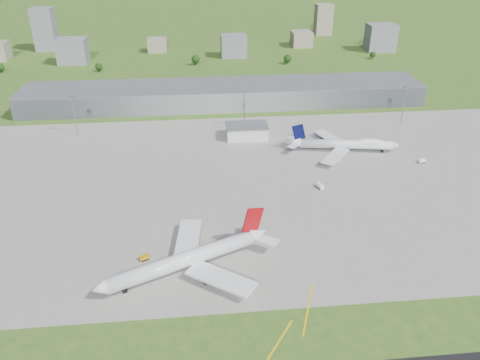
{
  "coord_description": "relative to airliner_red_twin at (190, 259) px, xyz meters",
  "views": [
    {
      "loc": [
        -21.93,
        -177.56,
        121.71
      ],
      "look_at": [
        -1.62,
        26.56,
        9.0
      ],
      "focal_mm": 35.0,
      "sensor_mm": 36.0,
      "label": 1
    }
  ],
  "objects": [
    {
      "name": "bldg_tall_e",
      "position": [
        167.18,
        439.36,
        12.56
      ],
      "size": [
        20.0,
        18.0,
        36.0
      ],
      "primitive_type": "cube",
      "color": "gray",
      "rests_on": "ground"
    },
    {
      "name": "bldg_ce",
      "position": [
        127.18,
        379.36,
        2.56
      ],
      "size": [
        22.0,
        24.0,
        16.0
      ],
      "primitive_type": "cube",
      "color": "gray",
      "rests_on": "ground"
    },
    {
      "name": "mast_west",
      "position": [
        -72.82,
        144.36,
        12.26
      ],
      "size": [
        3.5,
        2.0,
        25.9
      ],
      "color": "gray",
      "rests_on": "ground"
    },
    {
      "name": "bldg_cw",
      "position": [
        -32.82,
        369.36,
        1.56
      ],
      "size": [
        20.0,
        18.0,
        14.0
      ],
      "primitive_type": "cube",
      "color": "gray",
      "rests_on": "ground"
    },
    {
      "name": "tree_far_e",
      "position": [
        187.18,
        314.36,
        -0.91
      ],
      "size": [
        6.3,
        6.3,
        7.7
      ],
      "color": "#382314",
      "rests_on": "ground"
    },
    {
      "name": "airliner_blue_quad",
      "position": [
        94.42,
        101.65,
        -0.61
      ],
      "size": [
        66.54,
        51.69,
        17.42
      ],
      "rotation": [
        0.0,
        0.0,
        -0.16
      ],
      "color": "white",
      "rests_on": "ground"
    },
    {
      "name": "airliner_red_twin",
      "position": [
        0.0,
        0.0,
        0.0
      ],
      "size": [
        70.37,
        53.04,
        20.44
      ],
      "rotation": [
        0.0,
        0.0,
        3.56
      ],
      "color": "white",
      "rests_on": "ground"
    },
    {
      "name": "tree_far_w",
      "position": [
        -172.82,
        299.36,
        -0.26
      ],
      "size": [
        7.2,
        7.2,
        8.8
      ],
      "color": "#382314",
      "rests_on": "ground"
    },
    {
      "name": "bldg_c",
      "position": [
        47.18,
        339.36,
        5.56
      ],
      "size": [
        26.0,
        20.0,
        22.0
      ],
      "primitive_type": "cube",
      "color": "slate",
      "rests_on": "ground"
    },
    {
      "name": "tug_yellow",
      "position": [
        -18.84,
        8.03,
        -4.47
      ],
      "size": [
        4.34,
        3.43,
        1.87
      ],
      "rotation": [
        0.0,
        0.0,
        0.38
      ],
      "color": "#CD8B0C",
      "rests_on": "ground"
    },
    {
      "name": "van_white_far",
      "position": [
        134.32,
        82.51,
        -4.31
      ],
      "size": [
        4.6,
        3.06,
        2.23
      ],
      "rotation": [
        0.0,
        0.0,
        0.28
      ],
      "color": "white",
      "rests_on": "ground"
    },
    {
      "name": "apron",
      "position": [
        37.18,
        69.36,
        -5.4
      ],
      "size": [
        360.0,
        190.0,
        0.08
      ],
      "primitive_type": "cube",
      "color": "gray",
      "rests_on": "ground"
    },
    {
      "name": "ops_building",
      "position": [
        37.18,
        129.36,
        -1.44
      ],
      "size": [
        26.0,
        16.0,
        8.0
      ],
      "primitive_type": "cube",
      "color": "silver",
      "rests_on": "ground"
    },
    {
      "name": "terminal",
      "position": [
        27.18,
        194.36,
        2.06
      ],
      "size": [
        300.0,
        42.0,
        15.0
      ],
      "primitive_type": "cube",
      "color": "gray",
      "rests_on": "ground"
    },
    {
      "name": "tree_c",
      "position": [
        7.18,
        309.36,
        0.39
      ],
      "size": [
        8.1,
        8.1,
        9.9
      ],
      "color": "#382314",
      "rests_on": "ground"
    },
    {
      "name": "van_white_near",
      "position": [
        67.89,
        59.27,
        -4.18
      ],
      "size": [
        3.63,
        5.33,
        2.5
      ],
      "rotation": [
        0.0,
        0.0,
        1.9
      ],
      "color": "white",
      "rests_on": "ground"
    },
    {
      "name": "ground",
      "position": [
        27.18,
        179.36,
        -5.44
      ],
      "size": [
        1400.0,
        1400.0,
        0.0
      ],
      "primitive_type": "plane",
      "color": "#33591C",
      "rests_on": "ground"
    },
    {
      "name": "bldg_e",
      "position": [
        207.18,
        349.36,
        8.56
      ],
      "size": [
        30.0,
        22.0,
        28.0
      ],
      "primitive_type": "cube",
      "color": "slate",
      "rests_on": "ground"
    },
    {
      "name": "mast_center",
      "position": [
        37.18,
        144.36,
        12.26
      ],
      "size": [
        3.5,
        2.0,
        25.9
      ],
      "color": "gray",
      "rests_on": "ground"
    },
    {
      "name": "tree_e",
      "position": [
        97.18,
        304.36,
        0.07
      ],
      "size": [
        7.65,
        7.65,
        9.35
      ],
      "color": "#382314",
      "rests_on": "ground"
    },
    {
      "name": "mast_east",
      "position": [
        147.18,
        144.36,
        12.26
      ],
      "size": [
        3.5,
        2.0,
        25.9
      ],
      "color": "gray",
      "rests_on": "ground"
    },
    {
      "name": "bldg_tall_w",
      "position": [
        -152.82,
        389.36,
        16.56
      ],
      "size": [
        22.0,
        20.0,
        44.0
      ],
      "primitive_type": "cube",
      "color": "slate",
      "rests_on": "ground"
    },
    {
      "name": "tree_w",
      "position": [
        -82.82,
        294.36,
        -0.59
      ],
      "size": [
        6.75,
        6.75,
        8.25
      ],
      "color": "#382314",
      "rests_on": "ground"
    },
    {
      "name": "bldg_w",
      "position": [
        -112.82,
        329.36,
        6.56
      ],
      "size": [
        28.0,
        22.0,
        24.0
      ],
      "primitive_type": "cube",
      "color": "slate",
      "rests_on": "ground"
    }
  ]
}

